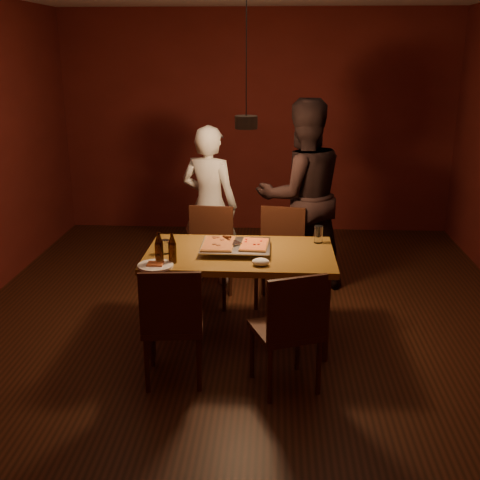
# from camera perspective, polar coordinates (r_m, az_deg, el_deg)

# --- Properties ---
(room_shell) EXTENTS (6.00, 6.00, 6.00)m
(room_shell) POSITION_cam_1_polar(r_m,az_deg,el_deg) (4.87, 0.57, 7.01)
(room_shell) COLOR #36190E
(room_shell) RESTS_ON ground
(dining_table) EXTENTS (1.50, 0.90, 0.75)m
(dining_table) POSITION_cam_1_polar(r_m,az_deg,el_deg) (4.84, 0.00, -1.96)
(dining_table) COLOR olive
(dining_table) RESTS_ON floor
(chair_far_left) EXTENTS (0.45, 0.45, 0.49)m
(chair_far_left) POSITION_cam_1_polar(r_m,az_deg,el_deg) (5.65, -2.91, -0.56)
(chair_far_left) COLOR #38190F
(chair_far_left) RESTS_ON floor
(chair_far_right) EXTENTS (0.48, 0.48, 0.49)m
(chair_far_right) POSITION_cam_1_polar(r_m,az_deg,el_deg) (5.63, 3.88, -0.66)
(chair_far_right) COLOR #38190F
(chair_far_right) RESTS_ON floor
(chair_near_left) EXTENTS (0.46, 0.46, 0.49)m
(chair_near_left) POSITION_cam_1_polar(r_m,az_deg,el_deg) (4.22, -6.45, -7.13)
(chair_near_left) COLOR #38190F
(chair_near_left) RESTS_ON floor
(chair_near_right) EXTENTS (0.55, 0.55, 0.49)m
(chair_near_right) POSITION_cam_1_polar(r_m,az_deg,el_deg) (4.13, 4.79, -7.69)
(chair_near_right) COLOR #38190F
(chair_near_right) RESTS_ON floor
(pizza_tray) EXTENTS (0.56, 0.46, 0.05)m
(pizza_tray) POSITION_cam_1_polar(r_m,az_deg,el_deg) (4.83, -0.41, -0.75)
(pizza_tray) COLOR silver
(pizza_tray) RESTS_ON dining_table
(pizza_meat) EXTENTS (0.25, 0.39, 0.02)m
(pizza_meat) POSITION_cam_1_polar(r_m,az_deg,el_deg) (4.83, -2.07, -0.34)
(pizza_meat) COLOR maroon
(pizza_meat) RESTS_ON pizza_tray
(pizza_cheese) EXTENTS (0.24, 0.35, 0.02)m
(pizza_cheese) POSITION_cam_1_polar(r_m,az_deg,el_deg) (4.81, 1.37, -0.42)
(pizza_cheese) COLOR gold
(pizza_cheese) RESTS_ON pizza_tray
(spatula) EXTENTS (0.21, 0.25, 0.04)m
(spatula) POSITION_cam_1_polar(r_m,az_deg,el_deg) (4.84, -0.56, -0.23)
(spatula) COLOR silver
(spatula) RESTS_ON pizza_tray
(beer_bottle_a) EXTENTS (0.06, 0.06, 0.25)m
(beer_bottle_a) POSITION_cam_1_polar(r_m,az_deg,el_deg) (4.56, -7.68, -0.75)
(beer_bottle_a) COLOR black
(beer_bottle_a) RESTS_ON dining_table
(beer_bottle_b) EXTENTS (0.06, 0.06, 0.23)m
(beer_bottle_b) POSITION_cam_1_polar(r_m,az_deg,el_deg) (4.56, -6.44, -0.78)
(beer_bottle_b) COLOR black
(beer_bottle_b) RESTS_ON dining_table
(water_glass_left) EXTENTS (0.07, 0.07, 0.11)m
(water_glass_left) POSITION_cam_1_polar(r_m,az_deg,el_deg) (4.79, -7.11, -0.64)
(water_glass_left) COLOR silver
(water_glass_left) RESTS_ON dining_table
(water_glass_right) EXTENTS (0.07, 0.07, 0.15)m
(water_glass_right) POSITION_cam_1_polar(r_m,az_deg,el_deg) (5.06, 7.45, 0.52)
(water_glass_right) COLOR silver
(water_glass_right) RESTS_ON dining_table
(plate_slice) EXTENTS (0.27, 0.27, 0.03)m
(plate_slice) POSITION_cam_1_polar(r_m,az_deg,el_deg) (4.53, -8.02, -2.40)
(plate_slice) COLOR white
(plate_slice) RESTS_ON dining_table
(napkin) EXTENTS (0.13, 0.10, 0.06)m
(napkin) POSITION_cam_1_polar(r_m,az_deg,el_deg) (4.51, 1.98, -2.08)
(napkin) COLOR white
(napkin) RESTS_ON dining_table
(diner_white) EXTENTS (0.68, 0.55, 1.60)m
(diner_white) POSITION_cam_1_polar(r_m,az_deg,el_deg) (6.06, -2.91, 3.32)
(diner_white) COLOR silver
(diner_white) RESTS_ON floor
(diner_dark) EXTENTS (1.09, 0.97, 1.87)m
(diner_dark) POSITION_cam_1_polar(r_m,az_deg,el_deg) (5.90, 5.87, 4.18)
(diner_dark) COLOR black
(diner_dark) RESTS_ON floor
(pendant_lamp) EXTENTS (0.18, 0.18, 1.10)m
(pendant_lamp) POSITION_cam_1_polar(r_m,az_deg,el_deg) (4.82, 0.59, 11.23)
(pendant_lamp) COLOR black
(pendant_lamp) RESTS_ON ceiling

